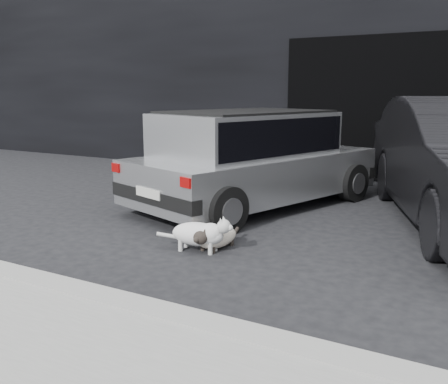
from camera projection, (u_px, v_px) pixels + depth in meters
The scene contains 7 objects.
ground at pixel (240, 226), 6.11m from camera, with size 80.00×80.00×0.00m, color black.
building_facade at pixel (417, 48), 10.27m from camera, with size 34.00×4.00×5.00m, color black.
garage_opening at pixel (394, 110), 8.79m from camera, with size 4.00×0.10×2.60m, color black.
curb at pixel (195, 326), 3.39m from camera, with size 18.00×0.25×0.12m, color gray.
silver_hatchback at pixel (251, 155), 7.04m from camera, with size 2.73×4.02×1.36m.
cat_siamese at pixel (214, 237), 5.20m from camera, with size 0.34×0.82×0.28m.
cat_white at pixel (201, 233), 5.12m from camera, with size 0.83×0.36×0.39m.
Camera 1 is at (2.70, -5.25, 1.63)m, focal length 40.00 mm.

